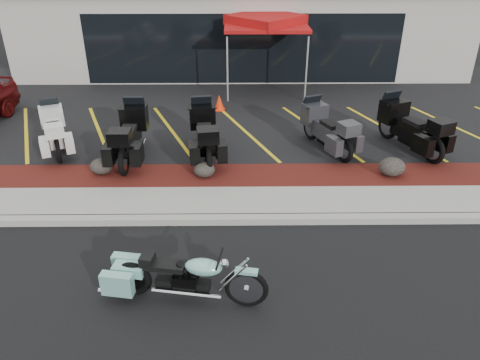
{
  "coord_description": "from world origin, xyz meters",
  "views": [
    {
      "loc": [
        -0.31,
        -7.5,
        5.57
      ],
      "look_at": [
        -0.22,
        1.2,
        0.87
      ],
      "focal_mm": 35.0,
      "sensor_mm": 36.0,
      "label": 1
    }
  ],
  "objects_px": {
    "hero_cruiser": "(246,283)",
    "popup_canopy": "(266,22)",
    "touring_white": "(52,119)",
    "traffic_cone": "(219,102)"
  },
  "relations": [
    {
      "from": "hero_cruiser",
      "to": "popup_canopy",
      "type": "relative_size",
      "value": 0.72
    },
    {
      "from": "touring_white",
      "to": "traffic_cone",
      "type": "relative_size",
      "value": 4.29
    },
    {
      "from": "traffic_cone",
      "to": "popup_canopy",
      "type": "relative_size",
      "value": 0.13
    },
    {
      "from": "touring_white",
      "to": "traffic_cone",
      "type": "bearing_deg",
      "value": -83.56
    },
    {
      "from": "traffic_cone",
      "to": "popup_canopy",
      "type": "xyz_separation_m",
      "value": [
        1.64,
        2.24,
        2.21
      ]
    },
    {
      "from": "hero_cruiser",
      "to": "touring_white",
      "type": "xyz_separation_m",
      "value": [
        -5.35,
        6.64,
        0.3
      ]
    },
    {
      "from": "hero_cruiser",
      "to": "popup_canopy",
      "type": "distance_m",
      "value": 11.65
    },
    {
      "from": "touring_white",
      "to": "popup_canopy",
      "type": "relative_size",
      "value": 0.57
    },
    {
      "from": "traffic_cone",
      "to": "popup_canopy",
      "type": "height_order",
      "value": "popup_canopy"
    },
    {
      "from": "touring_white",
      "to": "popup_canopy",
      "type": "xyz_separation_m",
      "value": [
        6.29,
        4.78,
        1.83
      ]
    }
  ]
}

